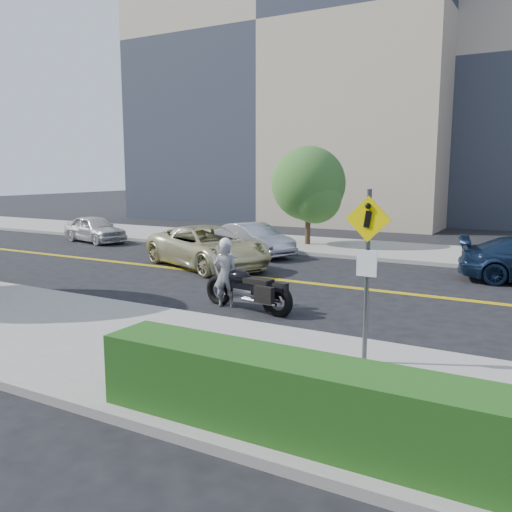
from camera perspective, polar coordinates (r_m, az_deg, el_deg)
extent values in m
plane|color=black|center=(17.00, 4.48, -2.75)|extent=(120.00, 120.00, 0.00)
cube|color=#9E9B91|center=(10.87, -12.70, -9.33)|extent=(60.00, 5.00, 0.15)
cube|color=#9E9B91|center=(23.90, 12.11, 0.67)|extent=(60.00, 5.00, 0.15)
cube|color=tan|center=(41.80, 5.06, 21.47)|extent=(22.00, 14.00, 25.00)
cube|color=#235619|center=(6.52, 18.53, -16.95)|extent=(9.00, 0.90, 1.00)
cylinder|color=#4C4C51|center=(9.41, 11.59, -2.23)|extent=(0.08, 0.08, 3.00)
cube|color=#F9D800|center=(9.24, 11.72, 3.83)|extent=(0.78, 0.03, 0.78)
cube|color=white|center=(9.34, 11.58, -0.76)|extent=(0.35, 0.03, 0.45)
imported|color=#B3B4B8|center=(13.78, -3.22, -1.95)|extent=(0.71, 0.58, 1.67)
sphere|color=white|center=(13.65, -3.25, 1.31)|extent=(0.30, 0.30, 0.30)
imported|color=beige|center=(19.46, -5.11, 0.96)|extent=(5.88, 4.31, 1.48)
imported|color=silver|center=(27.43, -16.60, 2.75)|extent=(4.04, 2.36, 1.29)
imported|color=#A5A6AD|center=(22.16, -0.28, 1.75)|extent=(4.21, 2.83, 1.31)
cylinder|color=#382619|center=(24.54, 5.50, 5.20)|extent=(0.24, 0.24, 3.69)
sphere|color=#2F641F|center=(24.49, 5.54, 7.60)|extent=(3.32, 3.32, 3.32)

